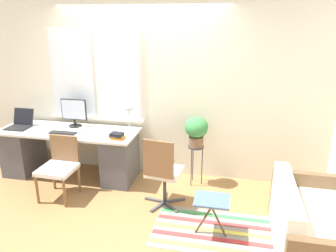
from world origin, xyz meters
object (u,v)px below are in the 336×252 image
at_px(folding_stool, 212,203).
at_px(desk_lamp, 129,112).
at_px(keyboard, 63,133).
at_px(office_chair_swivel, 163,171).
at_px(book_stack, 117,136).
at_px(mouse, 82,133).
at_px(potted_plant, 196,130).
at_px(couch_loveseat, 311,228).
at_px(laptop, 20,124).
at_px(plant_stand, 196,151).
at_px(desk_chair_wooden, 59,165).
at_px(monitor, 74,112).

bearing_deg(folding_stool, desk_lamp, 137.77).
bearing_deg(keyboard, office_chair_swivel, -15.06).
height_order(book_stack, office_chair_swivel, office_chair_swivel).
bearing_deg(office_chair_swivel, book_stack, -19.27).
height_order(mouse, folding_stool, mouse).
bearing_deg(potted_plant, couch_loveseat, -41.27).
distance_m(couch_loveseat, potted_plant, 1.90).
bearing_deg(laptop, book_stack, -6.05).
height_order(keyboard, plant_stand, keyboard).
height_order(laptop, folding_stool, laptop).
bearing_deg(mouse, office_chair_swivel, -18.80).
bearing_deg(office_chair_swivel, desk_chair_wooden, 8.81).
height_order(mouse, plant_stand, mouse).
height_order(mouse, potted_plant, potted_plant).
bearing_deg(desk_chair_wooden, monitor, 101.16).
xyz_separation_m(book_stack, potted_plant, (1.05, 0.32, 0.06)).
distance_m(plant_stand, potted_plant, 0.33).
xyz_separation_m(mouse, book_stack, (0.56, -0.06, 0.03)).
xyz_separation_m(mouse, desk_chair_wooden, (-0.13, -0.45, -0.30)).
distance_m(monitor, folding_stool, 2.58).
xyz_separation_m(keyboard, potted_plant, (1.90, 0.27, 0.09)).
height_order(desk_lamp, book_stack, desk_lamp).
bearing_deg(laptop, desk_chair_wooden, -31.14).
xyz_separation_m(laptop, keyboard, (0.78, -0.12, -0.05)).
height_order(keyboard, desk_lamp, desk_lamp).
height_order(desk_lamp, desk_chair_wooden, desk_lamp).
bearing_deg(laptop, monitor, 15.10).
height_order(monitor, keyboard, monitor).
bearing_deg(mouse, potted_plant, 9.20).
xyz_separation_m(keyboard, book_stack, (0.85, -0.05, 0.03)).
bearing_deg(potted_plant, folding_stool, -74.12).
height_order(laptop, monitor, monitor).
relative_size(monitor, office_chair_swivel, 0.45).
xyz_separation_m(monitor, office_chair_swivel, (1.55, -0.76, -0.46)).
height_order(mouse, desk_lamp, desk_lamp).
distance_m(laptop, office_chair_swivel, 2.43).
distance_m(mouse, folding_stool, 2.16).
height_order(desk_lamp, office_chair_swivel, desk_lamp).
relative_size(laptop, monitor, 0.80).
bearing_deg(potted_plant, desk_chair_wooden, -157.64).
xyz_separation_m(book_stack, couch_loveseat, (2.41, -0.87, -0.52)).
xyz_separation_m(desk_lamp, couch_loveseat, (2.36, -1.24, -0.76)).
height_order(monitor, couch_loveseat, monitor).
distance_m(keyboard, book_stack, 0.85).
height_order(book_stack, couch_loveseat, book_stack).
bearing_deg(folding_stool, laptop, 161.48).
bearing_deg(plant_stand, desk_lamp, 177.26).
distance_m(laptop, couch_loveseat, 4.20).
bearing_deg(plant_stand, potted_plant, -90.00).
bearing_deg(office_chair_swivel, desk_lamp, -39.93).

